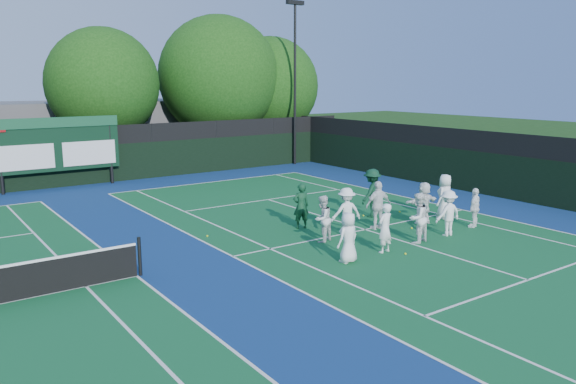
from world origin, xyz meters
TOP-DOWN VIEW (x-y plane):
  - ground at (0.00, 0.00)m, footprint 120.00×120.00m
  - court_apron at (-6.00, 1.00)m, footprint 34.00×32.00m
  - near_court at (0.00, 1.00)m, footprint 11.05×23.85m
  - back_fence at (-6.00, 16.00)m, footprint 34.00×0.08m
  - divider_fence_right at (9.00, 1.00)m, footprint 0.08×32.00m
  - scoreboard at (-7.01, 15.59)m, footprint 6.00×0.21m
  - clubhouse at (-2.00, 24.00)m, footprint 18.00×6.00m
  - light_pole_right at (7.50, 15.70)m, footprint 1.20×0.30m
  - tree_c at (-3.21, 19.58)m, footprint 6.41×6.41m
  - tree_d at (4.31, 19.58)m, footprint 7.84×7.84m
  - tree_e at (8.26, 19.58)m, footprint 6.71×6.71m
  - tennis_ball_0 at (-1.02, -1.91)m, footprint 0.07×0.07m
  - tennis_ball_1 at (1.35, 2.56)m, footprint 0.07×0.07m
  - tennis_ball_2 at (1.45, 0.10)m, footprint 0.07×0.07m
  - tennis_ball_3 at (-5.09, 3.45)m, footprint 0.07×0.07m
  - tennis_ball_5 at (3.02, 2.19)m, footprint 0.07×0.07m
  - player_front_0 at (-2.96, -1.43)m, footprint 0.80×0.57m
  - player_front_1 at (-1.38, -1.35)m, footprint 0.63×0.46m
  - player_front_2 at (0.29, -1.18)m, footprint 0.90×0.75m
  - player_front_3 at (1.80, -1.19)m, footprint 1.07×0.67m
  - player_front_4 at (3.51, -1.03)m, footprint 0.93×0.63m
  - player_back_0 at (-2.22, 0.72)m, footprint 0.92×0.82m
  - player_back_1 at (-1.06, 0.84)m, footprint 1.21×0.88m
  - player_back_2 at (0.43, 0.81)m, footprint 1.09×0.59m
  - player_back_3 at (2.39, 0.41)m, footprint 1.51×0.60m
  - player_back_4 at (3.68, 0.50)m, footprint 0.97×0.76m
  - coach_left at (-1.76, 2.52)m, footprint 0.69×0.54m
  - coach_right at (1.56, 2.32)m, footprint 1.39×1.04m

SIDE VIEW (x-z plane):
  - ground at x=0.00m, z-range 0.00..0.00m
  - court_apron at x=-6.00m, z-range 0.00..0.01m
  - near_court at x=0.00m, z-range 0.01..0.01m
  - tennis_ball_0 at x=-1.02m, z-range 0.00..0.07m
  - tennis_ball_1 at x=1.35m, z-range 0.00..0.07m
  - tennis_ball_2 at x=1.45m, z-range 0.00..0.07m
  - tennis_ball_3 at x=-5.09m, z-range 0.00..0.07m
  - tennis_ball_5 at x=3.02m, z-range 0.00..0.07m
  - player_front_4 at x=3.51m, z-range 0.00..1.47m
  - player_front_0 at x=-2.96m, z-range 0.00..1.52m
  - player_front_1 at x=-1.38m, z-range 0.00..1.57m
  - player_back_0 at x=-2.22m, z-range 0.00..1.57m
  - player_back_3 at x=2.39m, z-range 0.00..1.59m
  - player_front_3 at x=1.80m, z-range 0.00..1.60m
  - coach_left at x=-1.76m, z-range 0.00..1.66m
  - player_front_2 at x=0.29m, z-range 0.00..1.68m
  - player_back_1 at x=-1.06m, z-range 0.00..1.69m
  - player_back_4 at x=3.68m, z-range 0.00..1.75m
  - player_back_2 at x=0.43m, z-range 0.00..1.77m
  - coach_right at x=1.56m, z-range 0.00..1.92m
  - back_fence at x=-6.00m, z-range -0.14..2.86m
  - divider_fence_right at x=9.00m, z-range -0.14..2.86m
  - clubhouse at x=-2.00m, z-range 0.00..4.00m
  - scoreboard at x=-7.01m, z-range 0.42..3.97m
  - tree_e at x=8.26m, z-range 0.61..8.91m
  - tree_c at x=-3.21m, z-range 0.79..9.11m
  - tree_d at x=4.31m, z-range 0.61..10.07m
  - light_pole_right at x=7.50m, z-range 1.24..11.36m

